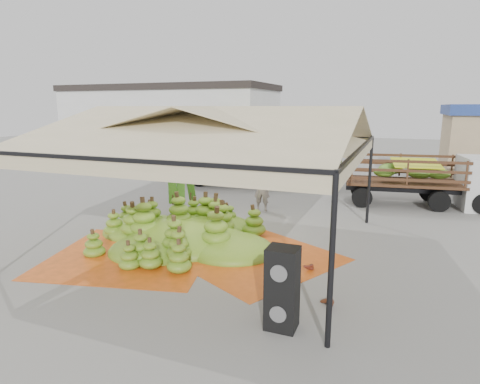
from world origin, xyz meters
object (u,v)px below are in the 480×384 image
at_px(banana_heap, 185,220).
at_px(truck_right, 430,175).
at_px(vendor, 262,189).
at_px(truck_left, 260,154).
at_px(speaker_stack, 282,288).

height_order(banana_heap, truck_right, truck_right).
xyz_separation_m(vendor, truck_right, (6.06, 3.27, 0.41)).
xyz_separation_m(vendor, truck_left, (-2.02, 5.61, 0.65)).
bearing_deg(truck_right, speaker_stack, -112.96).
bearing_deg(truck_left, speaker_stack, -91.21).
bearing_deg(truck_right, truck_left, 155.82).
height_order(banana_heap, vendor, vendor).
distance_m(speaker_stack, truck_left, 14.50).
bearing_deg(speaker_stack, banana_heap, 138.10).
distance_m(banana_heap, truck_left, 10.07).
xyz_separation_m(truck_left, truck_right, (8.09, -2.34, -0.24)).
xyz_separation_m(speaker_stack, truck_left, (-5.10, 13.55, 0.74)).
bearing_deg(banana_heap, vendor, 77.89).
height_order(vendor, truck_left, truck_left).
height_order(banana_heap, truck_left, truck_left).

